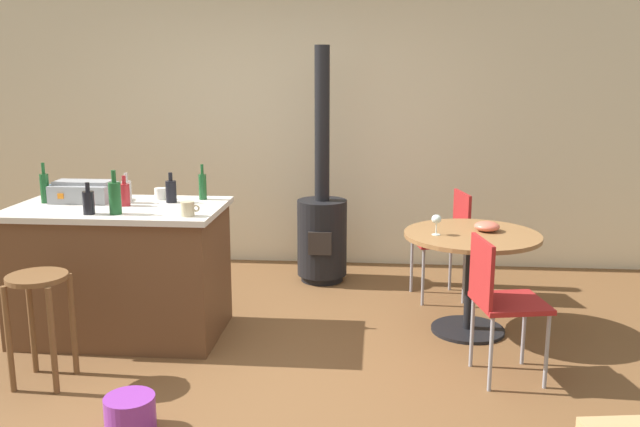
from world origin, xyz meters
name	(u,v)px	position (x,y,z in m)	size (l,w,h in m)	color
ground_plane	(238,368)	(0.00, 0.00, 0.00)	(8.80, 8.80, 0.00)	brown
back_wall	(288,123)	(0.00, 2.51, 1.35)	(8.00, 0.10, 2.70)	beige
kitchen_island	(121,270)	(-0.93, 0.50, 0.47)	(1.45, 0.86, 0.93)	brown
wooden_stool	(39,303)	(-1.12, -0.30, 0.50)	(0.35, 0.35, 0.68)	brown
dining_table	(471,257)	(1.53, 0.75, 0.56)	(0.96, 0.96, 0.73)	black
folding_chair_near	(447,235)	(1.43, 1.50, 0.53)	(0.48, 0.48, 0.88)	maroon
folding_chair_far	(500,296)	(1.61, 0.01, 0.53)	(0.47, 0.47, 0.88)	maroon
wood_stove	(322,224)	(0.38, 1.87, 0.51)	(0.44, 0.45, 2.06)	black
toolbox	(84,192)	(-1.22, 0.64, 1.00)	(0.42, 0.29, 0.15)	gray
bottle_0	(89,202)	(-1.00, 0.22, 1.01)	(0.08, 0.08, 0.21)	black
bottle_1	(115,197)	(-0.83, 0.24, 1.04)	(0.08, 0.08, 0.29)	#194C23
bottle_2	(203,186)	(-0.40, 0.79, 1.03)	(0.06, 0.06, 0.26)	#194C23
bottle_3	(125,194)	(-0.87, 0.51, 1.01)	(0.07, 0.07, 0.21)	maroon
bottle_4	(127,191)	(-0.90, 0.62, 1.02)	(0.07, 0.07, 0.21)	#B7B2AD
bottle_5	(45,187)	(-1.47, 0.57, 1.04)	(0.06, 0.06, 0.29)	#194C23
bottle_6	(171,191)	(-0.59, 0.66, 1.02)	(0.07, 0.07, 0.21)	black
cup_0	(188,209)	(-0.35, 0.22, 0.98)	(0.12, 0.09, 0.10)	tan
cup_1	(161,194)	(-0.70, 0.76, 0.98)	(0.12, 0.08, 0.08)	white
cup_2	(53,191)	(-1.50, 0.74, 0.98)	(0.12, 0.09, 0.10)	#4C7099
wine_glass	(436,220)	(1.28, 0.68, 0.84)	(0.07, 0.07, 0.14)	silver
serving_bowl	(487,226)	(1.64, 0.83, 0.77)	(0.18, 0.18, 0.07)	#DB6651
plastic_bucket	(130,414)	(-0.40, -0.81, 0.10)	(0.26, 0.26, 0.19)	purple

